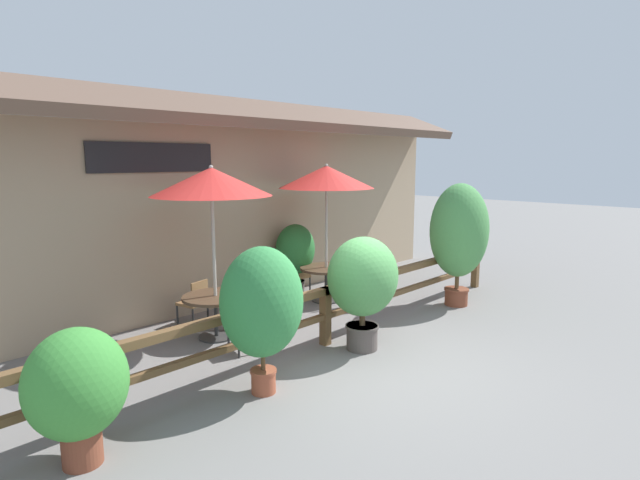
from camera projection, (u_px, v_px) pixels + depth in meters
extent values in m
plane|color=slate|center=(377.00, 362.00, 7.37)|extent=(60.00, 60.00, 0.00)
cube|color=tan|center=(211.00, 218.00, 9.96)|extent=(14.00, 0.40, 3.60)
cube|color=brown|center=(224.00, 110.00, 9.25)|extent=(14.28, 1.48, 0.70)
cube|color=black|center=(154.00, 158.00, 8.70)|extent=(2.33, 0.04, 0.51)
cube|color=brown|center=(325.00, 291.00, 7.95)|extent=(10.40, 0.14, 0.11)
cube|color=brown|center=(325.00, 316.00, 8.02)|extent=(10.40, 0.10, 0.09)
cube|color=brown|center=(325.00, 316.00, 8.02)|extent=(0.14, 0.14, 0.95)
cube|color=brown|center=(475.00, 267.00, 11.67)|extent=(0.14, 0.14, 0.95)
cylinder|color=#B7B2A8|center=(214.00, 266.00, 8.22)|extent=(0.06, 0.06, 2.45)
cone|color=red|center=(211.00, 182.00, 8.00)|extent=(1.96, 1.96, 0.46)
sphere|color=#B2ADA3|center=(211.00, 167.00, 7.96)|extent=(0.07, 0.07, 0.07)
cylinder|color=#4C3826|center=(215.00, 297.00, 8.30)|extent=(1.10, 1.10, 0.05)
cylinder|color=#333333|center=(216.00, 318.00, 8.36)|extent=(0.07, 0.07, 0.68)
cylinder|color=#333333|center=(217.00, 336.00, 8.41)|extent=(0.60, 0.60, 0.03)
cube|color=olive|center=(245.00, 326.00, 7.73)|extent=(0.50, 0.50, 0.05)
cube|color=olive|center=(239.00, 309.00, 7.85)|extent=(0.40, 0.12, 0.40)
cylinder|color=#2D2D2D|center=(239.00, 346.00, 7.50)|extent=(0.04, 0.04, 0.38)
cylinder|color=#2D2D2D|center=(261.00, 341.00, 7.71)|extent=(0.04, 0.04, 0.38)
cylinder|color=#2D2D2D|center=(229.00, 339.00, 7.81)|extent=(0.04, 0.04, 0.38)
cylinder|color=#2D2D2D|center=(250.00, 334.00, 8.02)|extent=(0.04, 0.04, 0.38)
cube|color=olive|center=(192.00, 303.00, 8.99)|extent=(0.51, 0.51, 0.05)
cube|color=olive|center=(200.00, 292.00, 8.86)|extent=(0.40, 0.13, 0.40)
cylinder|color=#2D2D2D|center=(192.00, 310.00, 9.28)|extent=(0.04, 0.04, 0.38)
cylinder|color=#2D2D2D|center=(177.00, 316.00, 8.95)|extent=(0.04, 0.04, 0.38)
cylinder|color=#2D2D2D|center=(208.00, 313.00, 9.09)|extent=(0.04, 0.04, 0.38)
cylinder|color=#2D2D2D|center=(193.00, 319.00, 8.76)|extent=(0.04, 0.04, 0.38)
cylinder|color=#B7B2A8|center=(326.00, 244.00, 10.40)|extent=(0.06, 0.06, 2.45)
cone|color=red|center=(326.00, 177.00, 10.18)|extent=(1.96, 1.96, 0.46)
sphere|color=#B2ADA3|center=(326.00, 166.00, 10.14)|extent=(0.07, 0.07, 0.07)
cylinder|color=#4C3826|center=(326.00, 268.00, 10.49)|extent=(1.10, 1.10, 0.05)
cylinder|color=#333333|center=(326.00, 285.00, 10.54)|extent=(0.07, 0.07, 0.68)
cylinder|color=#333333|center=(326.00, 300.00, 10.60)|extent=(0.60, 0.60, 0.03)
cube|color=olive|center=(358.00, 289.00, 9.99)|extent=(0.51, 0.51, 0.05)
cube|color=olive|center=(352.00, 276.00, 10.11)|extent=(0.40, 0.13, 0.40)
cylinder|color=#2D2D2D|center=(355.00, 303.00, 9.76)|extent=(0.04, 0.04, 0.38)
cylinder|color=#2D2D2D|center=(371.00, 300.00, 9.96)|extent=(0.04, 0.04, 0.38)
cylinder|color=#2D2D2D|center=(344.00, 298.00, 10.08)|extent=(0.04, 0.04, 0.38)
cylinder|color=#2D2D2D|center=(359.00, 296.00, 10.28)|extent=(0.04, 0.04, 0.38)
cube|color=olive|center=(298.00, 276.00, 11.08)|extent=(0.49, 0.49, 0.05)
cube|color=olive|center=(303.00, 267.00, 10.89)|extent=(0.40, 0.11, 0.40)
cylinder|color=#2D2D2D|center=(301.00, 282.00, 11.38)|extent=(0.04, 0.04, 0.38)
cylinder|color=#2D2D2D|center=(286.00, 285.00, 11.16)|extent=(0.04, 0.04, 0.38)
cylinder|color=#2D2D2D|center=(310.00, 286.00, 11.08)|extent=(0.04, 0.04, 0.38)
cylinder|color=#2D2D2D|center=(296.00, 288.00, 10.86)|extent=(0.04, 0.04, 0.38)
cylinder|color=brown|center=(82.00, 446.00, 4.90)|extent=(0.38, 0.38, 0.37)
cylinder|color=brown|center=(81.00, 430.00, 4.87)|extent=(0.41, 0.41, 0.04)
ellipsoid|color=#3D8E38|center=(77.00, 383.00, 4.79)|extent=(0.97, 0.88, 1.10)
cylinder|color=#564C47|center=(362.00, 337.00, 7.88)|extent=(0.49, 0.49, 0.39)
cylinder|color=#564C47|center=(362.00, 326.00, 7.85)|extent=(0.53, 0.53, 0.04)
cylinder|color=brown|center=(362.00, 314.00, 7.82)|extent=(0.09, 0.09, 0.37)
ellipsoid|color=#4C934C|center=(363.00, 276.00, 7.72)|extent=(1.17, 1.05, 1.24)
cylinder|color=brown|center=(456.00, 297.00, 10.27)|extent=(0.46, 0.46, 0.35)
cylinder|color=brown|center=(457.00, 289.00, 10.24)|extent=(0.50, 0.50, 0.04)
cylinder|color=brown|center=(457.00, 275.00, 10.19)|extent=(0.08, 0.08, 0.57)
ellipsoid|color=#4C934C|center=(459.00, 230.00, 10.05)|extent=(1.26, 1.14, 1.90)
cylinder|color=#9E4C33|center=(264.00, 381.00, 6.41)|extent=(0.32, 0.32, 0.31)
cylinder|color=#9E4C33|center=(263.00, 371.00, 6.38)|extent=(0.34, 0.34, 0.04)
cylinder|color=brown|center=(263.00, 354.00, 6.35)|extent=(0.06, 0.06, 0.42)
ellipsoid|color=#338442|center=(262.00, 302.00, 6.24)|extent=(1.09, 0.98, 1.41)
cylinder|color=#564C47|center=(296.00, 288.00, 10.99)|extent=(0.39, 0.39, 0.33)
cylinder|color=#564C47|center=(296.00, 281.00, 10.96)|extent=(0.42, 0.42, 0.04)
cylinder|color=brown|center=(296.00, 273.00, 10.93)|extent=(0.07, 0.07, 0.33)
ellipsoid|color=#287033|center=(295.00, 249.00, 10.85)|extent=(0.90, 0.81, 1.10)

